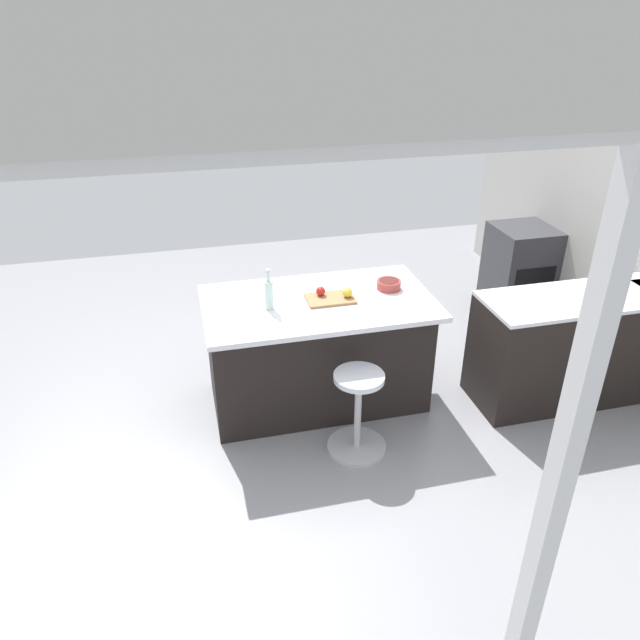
% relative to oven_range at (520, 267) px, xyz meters
% --- Properties ---
extents(ground_plane, '(7.75, 7.75, 0.00)m').
position_rel_oven_range_xyz_m(ground_plane, '(2.63, 1.37, -0.44)').
color(ground_plane, gray).
extents(window_panel_rear, '(5.96, 0.12, 2.96)m').
position_rel_oven_range_xyz_m(window_panel_rear, '(2.63, 4.27, 1.12)').
color(window_panel_rear, beige).
rests_on(window_panel_rear, ground_plane).
extents(sink_cabinet, '(2.51, 0.60, 1.19)m').
position_rel_oven_range_xyz_m(sink_cabinet, '(-0.00, 1.60, 0.02)').
color(sink_cabinet, black).
rests_on(sink_cabinet, ground_plane).
extents(oven_range, '(0.60, 0.61, 0.88)m').
position_rel_oven_range_xyz_m(oven_range, '(0.00, 0.00, 0.00)').
color(oven_range, '#38383D').
rests_on(oven_range, ground_plane).
extents(kitchen_island, '(1.74, 0.99, 0.94)m').
position_rel_oven_range_xyz_m(kitchen_island, '(2.49, 1.20, 0.04)').
color(kitchen_island, black).
rests_on(kitchen_island, ground_plane).
extents(stool_by_window, '(0.44, 0.44, 0.65)m').
position_rel_oven_range_xyz_m(stool_by_window, '(2.36, 1.87, -0.13)').
color(stool_by_window, '#B7B7BC').
rests_on(stool_by_window, ground_plane).
extents(cutting_board, '(0.36, 0.24, 0.02)m').
position_rel_oven_range_xyz_m(cutting_board, '(2.40, 1.25, 0.51)').
color(cutting_board, olive).
rests_on(cutting_board, kitchen_island).
extents(apple_red, '(0.07, 0.07, 0.07)m').
position_rel_oven_range_xyz_m(apple_red, '(2.47, 1.20, 0.55)').
color(apple_red, red).
rests_on(apple_red, cutting_board).
extents(apple_yellow, '(0.08, 0.08, 0.08)m').
position_rel_oven_range_xyz_m(apple_yellow, '(2.28, 1.27, 0.56)').
color(apple_yellow, gold).
rests_on(apple_yellow, cutting_board).
extents(water_bottle, '(0.06, 0.06, 0.31)m').
position_rel_oven_range_xyz_m(water_bottle, '(2.87, 1.29, 0.62)').
color(water_bottle, silver).
rests_on(water_bottle, kitchen_island).
extents(fruit_bowl, '(0.19, 0.19, 0.07)m').
position_rel_oven_range_xyz_m(fruit_bowl, '(1.91, 1.17, 0.54)').
color(fruit_bowl, '#993833').
rests_on(fruit_bowl, kitchen_island).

